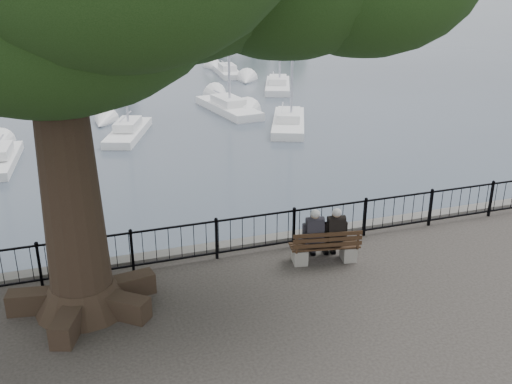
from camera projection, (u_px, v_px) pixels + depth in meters
name	position (u px, v px, depth m)	size (l,w,h in m)	color
harbor	(250.00, 261.00, 14.74)	(260.00, 260.00, 1.20)	#54514D
railing	(256.00, 232.00, 13.92)	(22.06, 0.06, 1.00)	black
bench	(325.00, 250.00, 13.54)	(1.71, 0.79, 0.87)	slate
person_left	(313.00, 237.00, 13.47)	(0.47, 0.73, 1.38)	black
person_right	(334.00, 235.00, 13.54)	(0.47, 0.73, 1.38)	black
lion_monument	(120.00, 31.00, 56.23)	(5.77, 5.77, 8.57)	#54514D
sailboat_b	(128.00, 130.00, 27.83)	(2.96, 5.04, 10.34)	white
sailboat_c	(228.00, 106.00, 32.82)	(2.51, 6.10, 11.82)	white
sailboat_d	(278.00, 85.00, 39.27)	(3.61, 5.97, 9.57)	white
sailboat_f	(136.00, 76.00, 42.05)	(1.88, 5.71, 12.38)	white
sailboat_g	(227.00, 71.00, 44.86)	(1.94, 5.46, 9.53)	white
sailboat_h	(77.00, 69.00, 45.16)	(3.78, 6.36, 14.97)	white
sailboat_j	(289.00, 121.00, 29.53)	(3.68, 5.84, 10.81)	white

